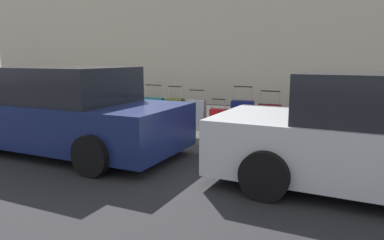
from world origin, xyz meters
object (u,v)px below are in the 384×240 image
at_px(suitcase_black_1, 297,124).
at_px(fire_hydrant, 120,108).
at_px(suitcase_red_4, 218,120).
at_px(parked_car_navy_1, 67,112).
at_px(suitcase_teal_0, 325,123).
at_px(suitcase_teal_7, 154,112).
at_px(suitcase_navy_3, 242,117).
at_px(bollard_post, 97,106).
at_px(parking_meter, 377,100).
at_px(suitcase_maroon_2, 269,120).
at_px(suitcase_silver_5, 197,115).
at_px(suitcase_olive_6, 175,113).

relative_size(suitcase_black_1, fire_hydrant, 0.85).
xyz_separation_m(suitcase_red_4, parked_car_navy_1, (2.22, 2.31, 0.36)).
relative_size(suitcase_teal_0, suitcase_teal_7, 1.01).
xyz_separation_m(suitcase_navy_3, suitcase_red_4, (0.55, -0.01, -0.11)).
xyz_separation_m(bollard_post, parking_meter, (-6.34, -0.40, 0.40)).
bearing_deg(bollard_post, suitcase_maroon_2, -177.84).
height_order(suitcase_teal_0, suitcase_maroon_2, suitcase_teal_0).
bearing_deg(suitcase_silver_5, suitcase_olive_6, 4.00).
relative_size(suitcase_navy_3, suitcase_olive_6, 1.04).
bearing_deg(suitcase_silver_5, suitcase_maroon_2, 179.65).
xyz_separation_m(suitcase_silver_5, parked_car_navy_1, (1.70, 2.27, 0.26)).
relative_size(suitcase_teal_7, fire_hydrant, 1.38).
xyz_separation_m(suitcase_maroon_2, fire_hydrant, (3.75, 0.01, 0.04)).
relative_size(suitcase_olive_6, suitcase_teal_7, 0.99).
bearing_deg(parked_car_navy_1, parking_meter, -154.98).
xyz_separation_m(suitcase_red_4, suitcase_olive_6, (1.05, 0.07, 0.10)).
height_order(suitcase_maroon_2, fire_hydrant, suitcase_maroon_2).
xyz_separation_m(suitcase_maroon_2, parked_car_navy_1, (3.36, 2.26, 0.27)).
relative_size(suitcase_red_4, parking_meter, 0.58).
xyz_separation_m(suitcase_red_4, fire_hydrant, (2.61, 0.06, 0.13)).
relative_size(suitcase_maroon_2, suitcase_teal_7, 0.96).
xyz_separation_m(suitcase_red_4, bollard_post, (3.20, 0.21, 0.18)).
xyz_separation_m(suitcase_teal_7, parked_car_navy_1, (0.60, 2.26, 0.27)).
bearing_deg(suitcase_navy_3, suitcase_olive_6, 2.20).
xyz_separation_m(suitcase_maroon_2, bollard_post, (4.35, 0.16, 0.09)).
distance_m(suitcase_maroon_2, suitcase_teal_7, 2.76).
xyz_separation_m(suitcase_black_1, suitcase_navy_3, (1.17, -0.01, 0.08)).
xyz_separation_m(suitcase_navy_3, parked_car_navy_1, (2.77, 2.30, 0.25)).
relative_size(suitcase_red_4, suitcase_olive_6, 0.74).
height_order(suitcase_olive_6, bollard_post, suitcase_olive_6).
height_order(bollard_post, parked_car_navy_1, parked_car_navy_1).
bearing_deg(fire_hydrant, suitcase_teal_0, -179.76).
relative_size(suitcase_navy_3, suitcase_red_4, 1.40).
height_order(suitcase_silver_5, suitcase_olive_6, suitcase_olive_6).
distance_m(suitcase_red_4, fire_hydrant, 2.61).
bearing_deg(suitcase_red_4, parking_meter, -176.50).
bearing_deg(fire_hydrant, parking_meter, -177.51).
height_order(suitcase_navy_3, parked_car_navy_1, parked_car_navy_1).
relative_size(fire_hydrant, parking_meter, 0.58).
distance_m(suitcase_teal_0, suitcase_black_1, 0.54).
relative_size(suitcase_maroon_2, suitcase_olive_6, 0.97).
bearing_deg(bollard_post, parked_car_navy_1, 115.14).
height_order(suitcase_red_4, suitcase_olive_6, suitcase_olive_6).
bearing_deg(suitcase_olive_6, suitcase_black_1, -178.85).
xyz_separation_m(suitcase_teal_0, suitcase_maroon_2, (1.11, 0.01, -0.01)).
bearing_deg(suitcase_red_4, parked_car_navy_1, 46.14).
height_order(suitcase_maroon_2, parked_car_navy_1, parked_car_navy_1).
bearing_deg(bollard_post, suitcase_teal_0, -178.21).
xyz_separation_m(parking_meter, parked_car_navy_1, (5.36, 2.50, -0.22)).
height_order(suitcase_navy_3, suitcase_olive_6, suitcase_navy_3).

